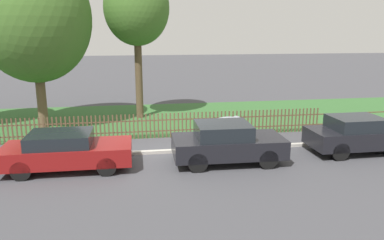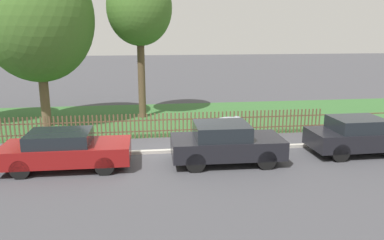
{
  "view_description": "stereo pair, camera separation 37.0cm",
  "coord_description": "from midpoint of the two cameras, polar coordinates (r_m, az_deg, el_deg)",
  "views": [
    {
      "loc": [
        -1.52,
        -13.58,
        4.57
      ],
      "look_at": [
        0.81,
        0.78,
        1.1
      ],
      "focal_mm": 35.0,
      "sensor_mm": 36.0,
      "label": 1
    },
    {
      "loc": [
        -1.15,
        -13.63,
        4.57
      ],
      "look_at": [
        0.81,
        0.78,
        1.1
      ],
      "focal_mm": 35.0,
      "sensor_mm": 36.0,
      "label": 2
    }
  ],
  "objects": [
    {
      "name": "grass_strip",
      "position": [
        20.26,
        -5.19,
        0.34
      ],
      "size": [
        42.5,
        7.72,
        0.01
      ],
      "primitive_type": "cube",
      "color": "#33602D",
      "rests_on": "ground"
    },
    {
      "name": "parked_car_white_van",
      "position": [
        15.58,
        23.37,
        -1.99
      ],
      "size": [
        3.87,
        1.71,
        1.41
      ],
      "rotation": [
        0.0,
        0.0,
        0.01
      ],
      "color": "black",
      "rests_on": "ground"
    },
    {
      "name": "tree_behind_motorcycle",
      "position": [
        19.22,
        -23.48,
        14.08
      ],
      "size": [
        5.18,
        5.18,
        8.14
      ],
      "color": "brown",
      "rests_on": "ground"
    },
    {
      "name": "kerb_stone",
      "position": [
        14.49,
        -3.47,
        -4.74
      ],
      "size": [
        42.5,
        0.2,
        0.12
      ],
      "primitive_type": "cube",
      "color": "#B2ADA3",
      "rests_on": "ground"
    },
    {
      "name": "ground_plane",
      "position": [
        14.41,
        -3.43,
        -5.09
      ],
      "size": [
        120.0,
        120.0,
        0.0
      ],
      "primitive_type": "plane",
      "color": "#424247"
    },
    {
      "name": "parked_car_navy_estate",
      "position": [
        13.31,
        -19.37,
        -4.39
      ],
      "size": [
        4.25,
        1.8,
        1.29
      ],
      "rotation": [
        0.0,
        0.0,
        -0.01
      ],
      "color": "maroon",
      "rests_on": "ground"
    },
    {
      "name": "tree_mid_park",
      "position": [
        20.02,
        -8.99,
        16.42
      ],
      "size": [
        3.34,
        3.34,
        7.64
      ],
      "color": "brown",
      "rests_on": "ground"
    },
    {
      "name": "covered_motorcycle",
      "position": [
        15.47,
        4.87,
        -1.15
      ],
      "size": [
        1.92,
        0.83,
        1.16
      ],
      "rotation": [
        0.0,
        0.0,
        0.04
      ],
      "color": "black",
      "rests_on": "ground"
    },
    {
      "name": "park_fence",
      "position": [
        16.41,
        -4.26,
        -0.81
      ],
      "size": [
        42.5,
        0.05,
        1.1
      ],
      "color": "brown",
      "rests_on": "ground"
    },
    {
      "name": "parked_car_red_compact",
      "position": [
        13.26,
        4.53,
        -3.44
      ],
      "size": [
        3.94,
        1.91,
        1.44
      ],
      "rotation": [
        0.0,
        0.0,
        -0.03
      ],
      "color": "black",
      "rests_on": "ground"
    }
  ]
}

